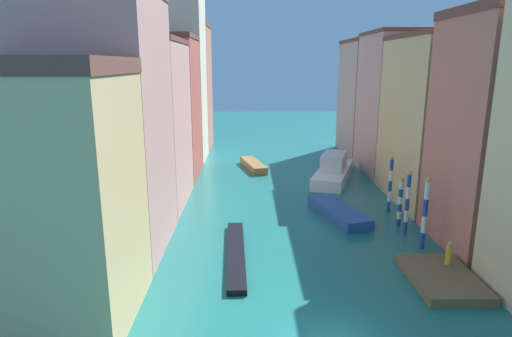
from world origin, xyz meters
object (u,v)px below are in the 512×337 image
object	(u,v)px
mooring_pole_3	(390,184)
motorboat_1	(253,165)
mooring_pole_1	(407,202)
motorboat_0	(338,212)
mooring_pole_2	(400,201)
vaporetto_white	(333,170)
mooring_pole_0	(425,213)
gondola_black	(236,253)
person_on_dock	(449,254)
waterfront_dock	(442,278)

from	to	relation	value
mooring_pole_3	motorboat_1	distance (m)	20.48
mooring_pole_1	motorboat_0	xyz separation A→B (m)	(-4.46, 3.83, -2.11)
mooring_pole_2	mooring_pole_3	size ratio (longest dim) A/B	0.81
mooring_pole_3	vaporetto_white	bearing A→B (deg)	104.11
mooring_pole_2	motorboat_1	xyz separation A→B (m)	(-11.63, 20.02, -1.68)
mooring_pole_2	motorboat_1	world-z (taller)	mooring_pole_2
mooring_pole_0	motorboat_1	size ratio (longest dim) A/B	0.71
mooring_pole_0	mooring_pole_3	size ratio (longest dim) A/B	1.04
gondola_black	motorboat_0	bearing A→B (deg)	41.85
person_on_dock	mooring_pole_1	size ratio (longest dim) A/B	0.31
person_on_dock	motorboat_0	bearing A→B (deg)	114.96
waterfront_dock	motorboat_0	xyz separation A→B (m)	(-3.95, 11.66, 0.16)
person_on_dock	motorboat_1	bearing A→B (deg)	113.12
vaporetto_white	waterfront_dock	bearing A→B (deg)	-85.21
mooring_pole_2	motorboat_1	size ratio (longest dim) A/B	0.55
motorboat_0	motorboat_1	distance (m)	19.13
person_on_dock	mooring_pole_0	xyz separation A→B (m)	(-0.19, 3.62, 1.43)
mooring_pole_1	vaporetto_white	world-z (taller)	mooring_pole_1
mooring_pole_1	motorboat_0	bearing A→B (deg)	139.37
mooring_pole_2	waterfront_dock	bearing A→B (deg)	-93.12
mooring_pole_0	mooring_pole_2	world-z (taller)	mooring_pole_0
waterfront_dock	mooring_pole_0	distance (m)	5.51
person_on_dock	mooring_pole_0	bearing A→B (deg)	93.05
mooring_pole_0	motorboat_1	xyz separation A→B (m)	(-11.81, 24.49, -2.27)
person_on_dock	motorboat_0	size ratio (longest dim) A/B	0.19
mooring_pole_0	motorboat_1	world-z (taller)	mooring_pole_0
gondola_black	motorboat_0	size ratio (longest dim) A/B	1.33
mooring_pole_2	vaporetto_white	bearing A→B (deg)	99.75
mooring_pole_3	person_on_dock	bearing A→B (deg)	-89.58
person_on_dock	mooring_pole_0	world-z (taller)	mooring_pole_0
waterfront_dock	gondola_black	xyz separation A→B (m)	(-12.59, 3.91, -0.09)
mooring_pole_0	waterfront_dock	bearing A→B (deg)	-98.03
mooring_pole_2	vaporetto_white	distance (m)	14.95
mooring_pole_2	gondola_black	size ratio (longest dim) A/B	0.38
person_on_dock	vaporetto_white	world-z (taller)	vaporetto_white
person_on_dock	mooring_pole_2	world-z (taller)	mooring_pole_2
mooring_pole_2	mooring_pole_3	bearing A→B (deg)	85.30
waterfront_dock	mooring_pole_3	world-z (taller)	mooring_pole_3
waterfront_dock	motorboat_1	world-z (taller)	motorboat_1
person_on_dock	vaporetto_white	bearing A→B (deg)	97.25
motorboat_0	motorboat_1	xyz separation A→B (m)	(-7.17, 17.73, 0.00)
vaporetto_white	mooring_pole_2	bearing A→B (deg)	-80.25
mooring_pole_2	gondola_black	xyz separation A→B (m)	(-13.10, -5.45, -1.92)
mooring_pole_1	gondola_black	distance (m)	13.88
mooring_pole_3	motorboat_1	size ratio (longest dim) A/B	0.68
motorboat_0	mooring_pole_1	bearing A→B (deg)	-40.63
person_on_dock	waterfront_dock	bearing A→B (deg)	-124.81
motorboat_1	motorboat_0	bearing A→B (deg)	-67.99
mooring_pole_3	gondola_black	world-z (taller)	mooring_pole_3
mooring_pole_1	motorboat_1	size ratio (longest dim) A/B	0.67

